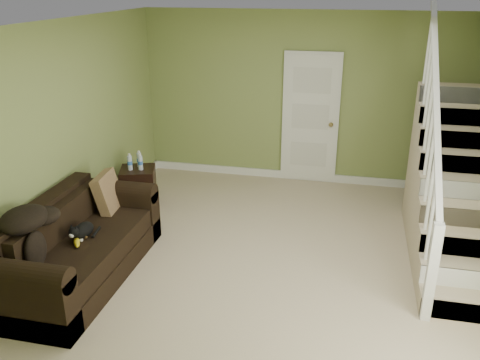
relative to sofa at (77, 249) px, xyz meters
The scene contains 15 objects.
floor 2.15m from the sofa, 18.44° to the left, with size 5.00×5.50×0.01m, color #C1AD8B.
ceiling 3.11m from the sofa, 18.44° to the left, with size 5.00×5.50×0.01m, color white.
wall_back 4.09m from the sofa, 59.48° to the left, with size 5.00×0.04×2.60m, color olive.
wall_front 3.05m from the sofa, 45.83° to the right, with size 5.00×0.04×2.60m, color olive.
wall_left 1.28m from the sofa, 125.64° to the left, with size 0.04×5.50×2.60m, color olive.
baseboard_back 3.96m from the sofa, 59.26° to the left, with size 5.00×0.04×0.12m, color white.
baseboard_left 0.85m from the sofa, 123.91° to the left, with size 0.04×5.50×0.12m, color white.
door 4.05m from the sofa, 57.92° to the left, with size 0.86×0.12×2.02m.
staircase 4.35m from the sofa, 22.23° to the left, with size 1.00×2.51×2.82m.
sofa is the anchor object (origin of this frame).
side_table 1.87m from the sofa, 93.23° to the left, with size 0.58×0.58×0.79m.
cat 0.24m from the sofa, ahead, with size 0.21×0.44×0.21m.
banana 0.24m from the sofa, 53.15° to the right, with size 0.06×0.22×0.06m, color yellow.
throw_pillow 0.84m from the sofa, 88.88° to the left, with size 0.12×0.48×0.48m, color #4B341E.
throw_blanket 0.77m from the sofa, 112.23° to the right, with size 0.40×0.53×0.22m, color black.
Camera 1 is at (0.73, -4.90, 3.00)m, focal length 38.00 mm.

